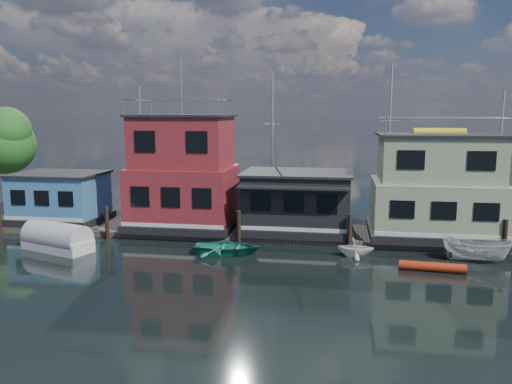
% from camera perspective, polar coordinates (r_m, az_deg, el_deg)
% --- Properties ---
extents(ground, '(160.00, 160.00, 0.00)m').
position_cam_1_polar(ground, '(23.08, 3.39, -12.28)').
color(ground, black).
rests_on(ground, ground).
extents(dock, '(48.00, 5.00, 0.40)m').
position_cam_1_polar(dock, '(34.45, 5.50, -4.75)').
color(dock, '#595147').
rests_on(dock, ground).
extents(houseboat_blue, '(6.40, 4.90, 3.66)m').
position_cam_1_polar(houseboat_blue, '(39.50, -21.49, -0.59)').
color(houseboat_blue, black).
rests_on(houseboat_blue, dock).
extents(houseboat_red, '(7.40, 5.90, 11.86)m').
position_cam_1_polar(houseboat_red, '(35.32, -8.30, 1.98)').
color(houseboat_red, black).
rests_on(houseboat_red, dock).
extents(houseboat_dark, '(7.40, 6.10, 4.06)m').
position_cam_1_polar(houseboat_dark, '(34.00, 4.71, -1.10)').
color(houseboat_dark, black).
rests_on(houseboat_dark, dock).
extents(houseboat_green, '(8.40, 5.90, 7.03)m').
position_cam_1_polar(houseboat_green, '(34.32, 19.89, 0.40)').
color(houseboat_green, black).
rests_on(houseboat_green, dock).
extents(pilings, '(42.28, 0.28, 2.20)m').
position_cam_1_polar(pilings, '(31.54, 4.57, -4.34)').
color(pilings, '#2D2116').
rests_on(pilings, ground).
extents(background_masts, '(36.40, 0.16, 12.00)m').
position_cam_1_polar(background_masts, '(39.57, 13.13, 4.70)').
color(background_masts, silver).
rests_on(background_masts, ground).
extents(dinghy_white, '(2.24, 1.94, 1.16)m').
position_cam_1_polar(dinghy_white, '(30.02, 11.25, -6.21)').
color(dinghy_white, white).
rests_on(dinghy_white, ground).
extents(tarp_runabout, '(4.93, 3.21, 1.86)m').
position_cam_1_polar(tarp_runabout, '(33.14, -21.77, -5.03)').
color(tarp_runabout, silver).
rests_on(tarp_runabout, ground).
extents(red_kayak, '(3.46, 0.78, 0.50)m').
position_cam_1_polar(red_kayak, '(28.52, 19.48, -8.06)').
color(red_kayak, '#B42C13').
rests_on(red_kayak, ground).
extents(dinghy_teal, '(4.19, 3.15, 0.82)m').
position_cam_1_polar(dinghy_teal, '(30.11, -3.35, -6.33)').
color(dinghy_teal, teal).
rests_on(dinghy_teal, ground).
extents(motorboat, '(3.91, 2.30, 1.42)m').
position_cam_1_polar(motorboat, '(31.08, 23.94, -6.05)').
color(motorboat, silver).
rests_on(motorboat, ground).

